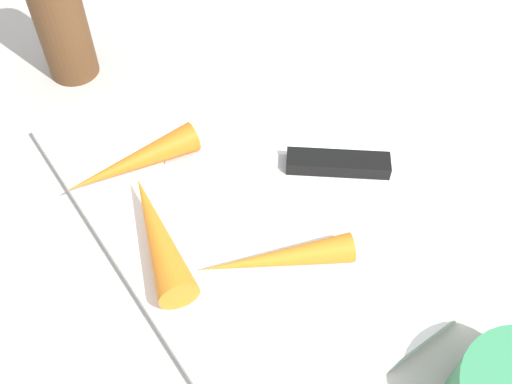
{
  "coord_description": "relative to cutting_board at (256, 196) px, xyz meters",
  "views": [
    {
      "loc": [
        0.26,
        -0.18,
        0.41
      ],
      "look_at": [
        0.0,
        0.0,
        0.01
      ],
      "focal_mm": 41.99,
      "sensor_mm": 36.0,
      "label": 1
    }
  ],
  "objects": [
    {
      "name": "knife",
      "position": [
        0.01,
        0.06,
        0.01
      ],
      "size": [
        0.14,
        0.17,
        0.01
      ],
      "rotation": [
        0.0,
        0.0,
        4.03
      ],
      "color": "#B7B7BC",
      "rests_on": "cutting_board"
    },
    {
      "name": "carrot_medium",
      "position": [
        -0.08,
        -0.08,
        0.02
      ],
      "size": [
        0.03,
        0.12,
        0.03
      ],
      "primitive_type": "cone",
      "rotation": [
        0.0,
        1.57,
        4.66
      ],
      "color": "orange",
      "rests_on": "cutting_board"
    },
    {
      "name": "carrot_longest",
      "position": [
        0.0,
        -0.09,
        0.02
      ],
      "size": [
        0.12,
        0.06,
        0.03
      ],
      "primitive_type": "cone",
      "rotation": [
        0.0,
        1.57,
        2.91
      ],
      "color": "orange",
      "rests_on": "cutting_board"
    },
    {
      "name": "ground_plane",
      "position": [
        0.0,
        0.0,
        -0.01
      ],
      "size": [
        1.4,
        1.4,
        0.0
      ],
      "primitive_type": "plane",
      "color": "#ADA8A0"
    },
    {
      "name": "cutting_board",
      "position": [
        0.0,
        0.0,
        0.0
      ],
      "size": [
        0.36,
        0.26,
        0.01
      ],
      "primitive_type": "cube",
      "color": "white",
      "rests_on": "ground_plane"
    },
    {
      "name": "pepper_grinder",
      "position": [
        -0.25,
        -0.06,
        0.07
      ],
      "size": [
        0.05,
        0.05,
        0.16
      ],
      "primitive_type": "cylinder",
      "color": "brown",
      "rests_on": "ground_plane"
    },
    {
      "name": "carrot_shortest",
      "position": [
        0.07,
        -0.03,
        0.02
      ],
      "size": [
        0.07,
        0.12,
        0.02
      ],
      "primitive_type": "cone",
      "rotation": [
        0.0,
        1.57,
        4.28
      ],
      "color": "orange",
      "rests_on": "cutting_board"
    }
  ]
}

